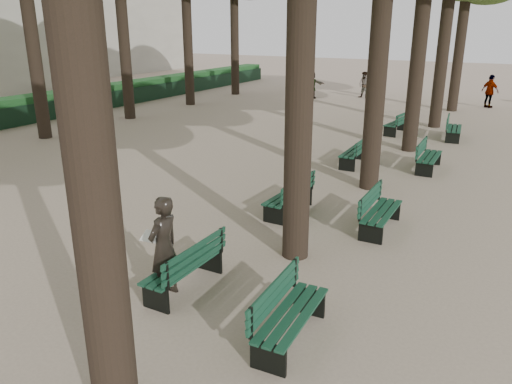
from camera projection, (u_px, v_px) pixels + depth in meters
The scene contains 16 objects.
ground at pixel (137, 306), 8.25m from camera, with size 120.00×120.00×0.00m, color tan.
bench_left_0 at pixel (185, 275), 8.70m from camera, with size 0.57×1.80×0.92m.
bench_left_1 at pixel (289, 203), 12.20m from camera, with size 0.62×1.82×0.92m.
bench_left_2 at pixel (354, 157), 16.36m from camera, with size 0.62×1.82×0.92m.
bench_left_3 at pixel (397, 127), 21.02m from camera, with size 0.77×1.85×0.92m.
bench_right_0 at pixel (291, 325), 7.27m from camera, with size 0.66×1.83×0.92m.
bench_right_1 at pixel (381, 219), 11.20m from camera, with size 0.59×1.81×0.92m.
bench_right_2 at pixel (429, 162), 15.78m from camera, with size 0.61×1.81×0.92m.
bench_right_3 at pixel (453, 133), 19.97m from camera, with size 0.76×1.85×0.92m.
man_with_map at pixel (164, 248), 8.28m from camera, with size 0.63×0.74×1.80m.
pedestrian_a at pixel (364, 85), 30.84m from camera, with size 0.78×0.32×1.61m, color #262628.
pedestrian_c at pixel (490, 91), 27.28m from camera, with size 1.05×0.36×1.79m, color #262628.
pedestrian_e at pixel (311, 85), 30.74m from camera, with size 1.56×0.34×1.69m, color #262628.
fence at pixel (54, 110), 24.10m from camera, with size 0.08×42.00×0.90m, color black.
hedge at pixel (44, 106), 24.37m from camera, with size 1.20×42.00×1.20m, color #18471F.
building_far at pixel (83, 34), 47.11m from camera, with size 12.00×16.00×7.00m, color #B7B2A3.
Camera 1 is at (5.22, -5.35, 4.44)m, focal length 35.00 mm.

